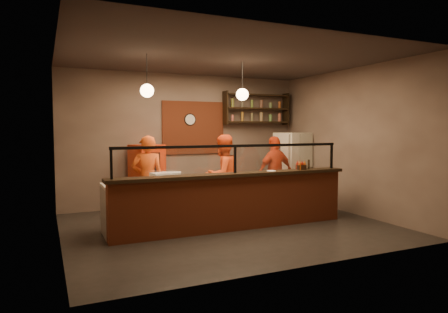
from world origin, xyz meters
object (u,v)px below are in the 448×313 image
wall_clock (190,120)px  cook_mid (223,176)px  cook_right (275,172)px  condiment_caddy (301,167)px  pizza_dough (220,178)px  pepper_mill (309,164)px  red_cooler (147,177)px  cook_left (148,180)px  fridge (292,167)px

wall_clock → cook_mid: size_ratio=0.17×
cook_mid → cook_right: cook_mid is taller
cook_right → condiment_caddy: size_ratio=9.82×
cook_mid → cook_right: bearing=176.4°
pizza_dough → wall_clock: bearing=86.0°
wall_clock → cook_right: (1.66, -1.32, -1.25)m
wall_clock → pepper_mill: size_ratio=1.53×
cook_right → pepper_mill: cook_right is taller
condiment_caddy → cook_mid: bearing=137.3°
pizza_dough → pepper_mill: bearing=-18.5°
red_cooler → pepper_mill: red_cooler is taller
cook_left → pepper_mill: size_ratio=8.91×
cook_mid → red_cooler: 1.87m
cook_right → red_cooler: 2.99m
fridge → pepper_mill: (-0.95, -1.97, 0.27)m
pepper_mill → fridge: bearing=64.4°
fridge → red_cooler: (-3.66, 0.47, -0.13)m
cook_right → fridge: bearing=-157.5°
red_cooler → condiment_caddy: 3.53m
cook_mid → pepper_mill: (1.39, -1.13, 0.28)m
cook_mid → wall_clock: bearing=-99.7°
cook_right → red_cooler: size_ratio=1.12×
pizza_dough → condiment_caddy: condiment_caddy is taller
wall_clock → cook_right: bearing=-38.5°
wall_clock → cook_left: size_ratio=0.17×
fridge → condiment_caddy: (-1.13, -1.96, 0.22)m
wall_clock → pizza_dough: wall_clock is taller
cook_right → condiment_caddy: cook_right is taller
pizza_dough → pepper_mill: (1.70, -0.57, 0.25)m
red_cooler → pepper_mill: (2.71, -2.44, 0.40)m
cook_left → cook_mid: (1.61, -0.04, 0.00)m
cook_right → condiment_caddy: 1.48m
red_cooler → pizza_dough: bearing=-81.7°
fridge → cook_left: bearing=-179.5°
cook_mid → cook_left: bearing=-17.0°
cook_left → condiment_caddy: 3.07m
cook_left → wall_clock: bearing=-122.3°
cook_mid → condiment_caddy: cook_mid is taller
cook_mid → condiment_caddy: 1.67m
cook_left → fridge: size_ratio=0.98×
cook_left → cook_mid: bearing=-171.3°
red_cooler → condiment_caddy: red_cooler is taller
cook_right → fridge: fridge is taller
cook_left → pepper_mill: (3.01, -1.17, 0.29)m
cook_right → pizza_dough: size_ratio=3.64×
pizza_dough → condiment_caddy: 1.64m
fridge → cook_mid: bearing=-171.1°
fridge → red_cooler: size_ratio=1.17×
red_cooler → pizza_dough: size_ratio=3.24×
fridge → pizza_dough: 3.00m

